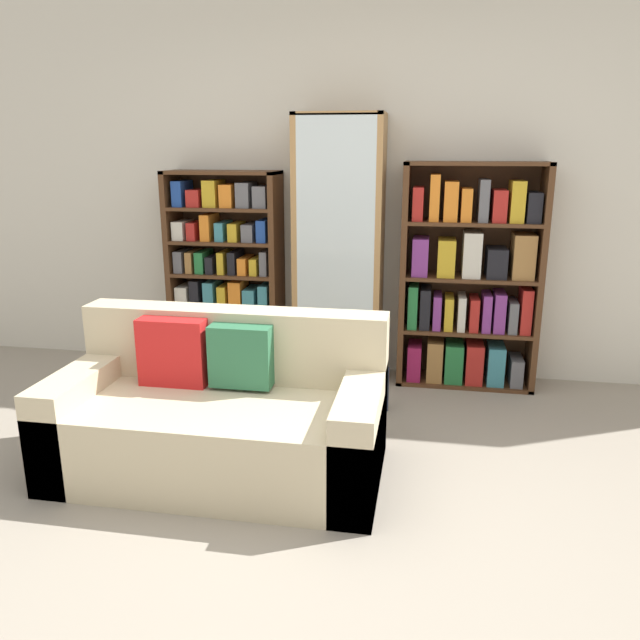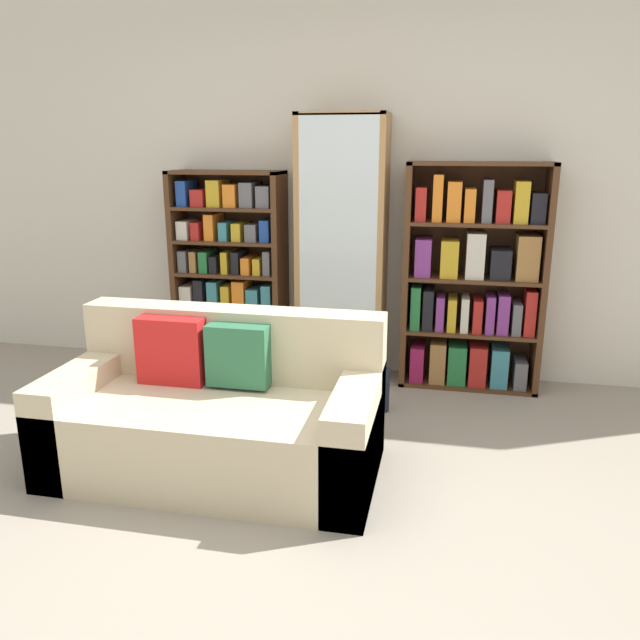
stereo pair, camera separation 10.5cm
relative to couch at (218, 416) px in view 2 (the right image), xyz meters
name	(u,v)px [view 2 (the right image)]	position (x,y,z in m)	size (l,w,h in m)	color
ground_plane	(285,558)	(0.53, -0.67, -0.29)	(16.00, 16.00, 0.00)	gray
wall_back	(368,188)	(0.53, 1.69, 1.06)	(6.76, 0.06, 2.70)	silver
couch	(218,416)	(0.00, 0.00, 0.00)	(1.65, 0.82, 0.80)	beige
bookshelf_left	(231,276)	(-0.44, 1.49, 0.43)	(0.82, 0.32, 1.47)	#4C2D19
display_cabinet	(342,251)	(0.39, 1.47, 0.64)	(0.61, 0.36, 1.85)	#AD7F4C
bookshelf_right	(473,284)	(1.30, 1.49, 0.44)	(0.94, 0.32, 1.54)	#4C2D19
wine_bottle	(384,389)	(0.77, 0.89, -0.14)	(0.07, 0.07, 0.37)	#192333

